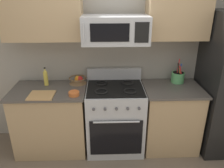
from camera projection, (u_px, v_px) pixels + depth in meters
name	position (u px, v px, depth m)	size (l,w,h in m)	color
wall_back	(114.00, 52.00, 3.15)	(8.00, 0.10, 2.60)	#9E998E
counter_left	(52.00, 119.00, 3.09)	(0.97, 0.65, 0.91)	tan
range_oven	(115.00, 117.00, 3.11)	(0.76, 0.69, 1.09)	#B2B5BA
counter_right	(170.00, 117.00, 3.14)	(0.77, 0.65, 0.91)	tan
microwave	(115.00, 30.00, 2.67)	(0.80, 0.44, 0.33)	#B2B5BA
upper_cabinets_left	(42.00, 9.00, 2.69)	(0.96, 0.34, 0.73)	tan
upper_cabinets_right	(178.00, 9.00, 2.75)	(0.76, 0.34, 0.73)	tan
utensil_crock	(178.00, 77.00, 3.11)	(0.18, 0.18, 0.33)	#59AD66
fruit_basket	(78.00, 80.00, 3.09)	(0.24, 0.24, 0.11)	brown
cutting_board	(41.00, 95.00, 2.74)	(0.31, 0.27, 0.02)	tan
bottle_oil	(46.00, 77.00, 3.00)	(0.06, 0.06, 0.25)	gold
prep_bowl	(74.00, 93.00, 2.74)	(0.14, 0.14, 0.05)	#D1662D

